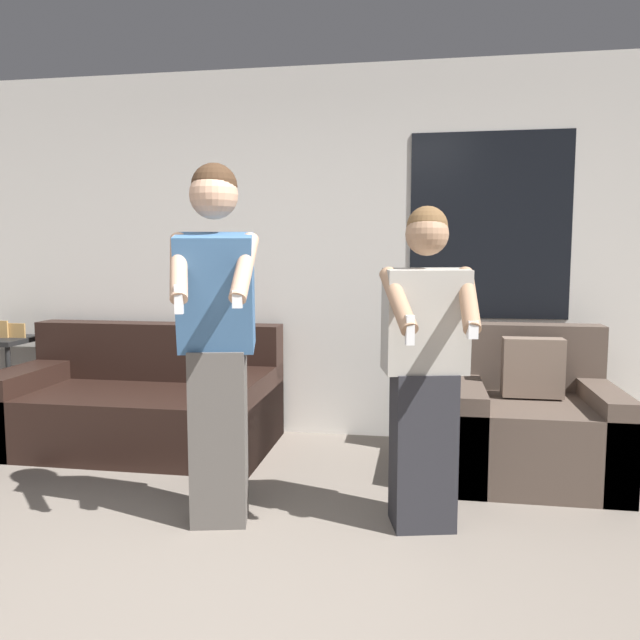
{
  "coord_description": "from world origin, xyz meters",
  "views": [
    {
      "loc": [
        0.81,
        -1.77,
        1.36
      ],
      "look_at": [
        0.31,
        1.22,
        1.03
      ],
      "focal_mm": 35.0,
      "sensor_mm": 36.0,
      "label": 1
    }
  ],
  "objects_px": {
    "side_table": "(2,353)",
    "person_right": "(425,368)",
    "armchair": "(531,424)",
    "couch": "(140,406)",
    "person_left": "(217,339)"
  },
  "relations": [
    {
      "from": "side_table",
      "to": "person_right",
      "type": "bearing_deg",
      "value": -21.21
    },
    {
      "from": "armchair",
      "to": "side_table",
      "type": "distance_m",
      "value": 3.91
    },
    {
      "from": "couch",
      "to": "side_table",
      "type": "relative_size",
      "value": 2.18
    },
    {
      "from": "side_table",
      "to": "person_right",
      "type": "height_order",
      "value": "person_right"
    },
    {
      "from": "person_right",
      "to": "person_left",
      "type": "bearing_deg",
      "value": -172.91
    },
    {
      "from": "person_right",
      "to": "armchair",
      "type": "bearing_deg",
      "value": 52.48
    },
    {
      "from": "couch",
      "to": "person_left",
      "type": "relative_size",
      "value": 1.05
    },
    {
      "from": "side_table",
      "to": "person_right",
      "type": "xyz_separation_m",
      "value": [
        3.23,
        -1.25,
        0.21
      ]
    },
    {
      "from": "armchair",
      "to": "side_table",
      "type": "bearing_deg",
      "value": 174.12
    },
    {
      "from": "person_left",
      "to": "side_table",
      "type": "bearing_deg",
      "value": 148.09
    },
    {
      "from": "couch",
      "to": "side_table",
      "type": "height_order",
      "value": "side_table"
    },
    {
      "from": "couch",
      "to": "side_table",
      "type": "xyz_separation_m",
      "value": [
        -1.24,
        0.23,
        0.31
      ]
    },
    {
      "from": "side_table",
      "to": "person_right",
      "type": "distance_m",
      "value": 3.47
    },
    {
      "from": "armchair",
      "to": "side_table",
      "type": "relative_size",
      "value": 1.11
    },
    {
      "from": "armchair",
      "to": "person_right",
      "type": "bearing_deg",
      "value": -127.52
    }
  ]
}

